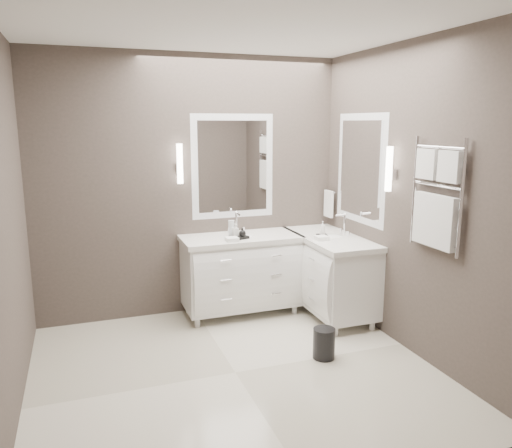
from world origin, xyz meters
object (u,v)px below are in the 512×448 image
object	(u,v)px
vanity_back	(241,270)
towel_ladder	(436,202)
vanity_right	(330,270)
waste_bin	(324,343)

from	to	relation	value
vanity_back	towel_ladder	xyz separation A→B (m)	(1.10, -1.63, 0.91)
vanity_back	towel_ladder	bearing A→B (deg)	-55.90
vanity_back	vanity_right	xyz separation A→B (m)	(0.88, -0.33, 0.00)
towel_ladder	waste_bin	distance (m)	1.52
towel_ladder	vanity_back	bearing A→B (deg)	124.10
vanity_right	vanity_back	bearing A→B (deg)	159.62
towel_ladder	waste_bin	world-z (taller)	towel_ladder
vanity_right	waste_bin	size ratio (longest dim) A/B	4.63
vanity_back	waste_bin	bearing A→B (deg)	-74.03
waste_bin	vanity_back	bearing A→B (deg)	105.97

